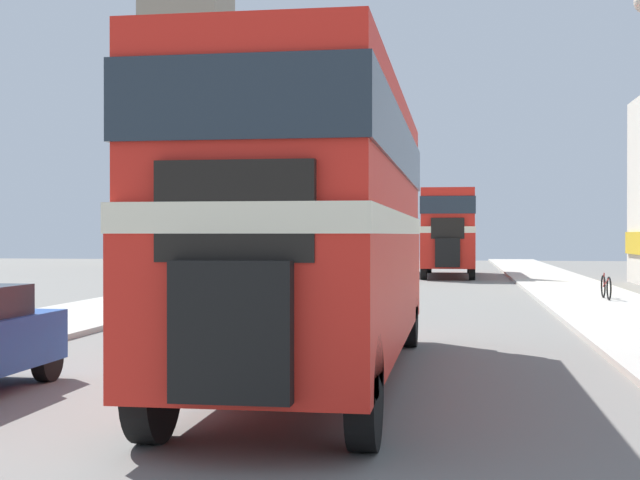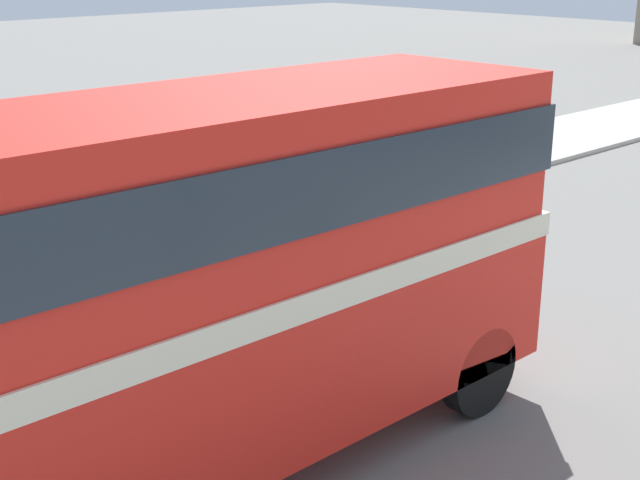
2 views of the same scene
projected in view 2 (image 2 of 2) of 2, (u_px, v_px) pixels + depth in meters
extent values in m
cube|color=red|center=(143.00, 388.00, 8.70)|extent=(2.41, 9.96, 1.56)
cube|color=beige|center=(137.00, 301.00, 8.42)|extent=(2.44, 10.01, 0.28)
cube|color=red|center=(130.00, 200.00, 8.10)|extent=(2.37, 9.76, 1.70)
cube|color=#232D38|center=(130.00, 191.00, 8.08)|extent=(2.44, 9.86, 0.76)
cylinder|color=black|center=(354.00, 318.00, 12.23)|extent=(0.28, 1.13, 1.13)
cylinder|color=black|center=(478.00, 370.00, 10.74)|extent=(0.28, 1.13, 1.13)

